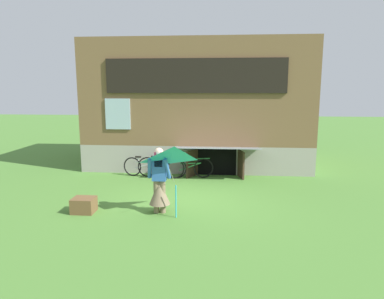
{
  "coord_description": "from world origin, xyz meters",
  "views": [
    {
      "loc": [
        0.92,
        -9.25,
        3.1
      ],
      "look_at": [
        0.07,
        0.8,
        1.31
      ],
      "focal_mm": 32.56,
      "sensor_mm": 36.0,
      "label": 1
    }
  ],
  "objects": [
    {
      "name": "ground_plane",
      "position": [
        0.0,
        0.0,
        0.0
      ],
      "size": [
        60.0,
        60.0,
        0.0
      ],
      "primitive_type": "plane",
      "color": "#4C7F33"
    },
    {
      "name": "person",
      "position": [
        -0.59,
        -1.0,
        0.7
      ],
      "size": [
        0.61,
        0.53,
        1.66
      ],
      "rotation": [
        0.0,
        0.0,
        0.2
      ],
      "color": "#7F6B51",
      "rests_on": "ground_plane"
    },
    {
      "name": "bicycle_silver",
      "position": [
        -1.75,
        2.49,
        0.36
      ],
      "size": [
        1.58,
        0.37,
        0.73
      ],
      "rotation": [
        0.0,
        0.0,
        -0.2
      ],
      "color": "black",
      "rests_on": "ground_plane"
    },
    {
      "name": "kite",
      "position": [
        -0.12,
        -1.62,
        1.33
      ],
      "size": [
        1.25,
        1.31,
        1.62
      ],
      "color": "#2DB2CC",
      "rests_on": "ground_plane"
    },
    {
      "name": "bicycle_blue",
      "position": [
        -1.16,
        2.43,
        0.37
      ],
      "size": [
        1.68,
        0.24,
        0.77
      ],
      "rotation": [
        0.0,
        0.0,
        -0.12
      ],
      "color": "black",
      "rests_on": "ground_plane"
    },
    {
      "name": "log_house",
      "position": [
        0.0,
        5.19,
        2.43
      ],
      "size": [
        8.5,
        5.5,
        4.86
      ],
      "color": "#9E998E",
      "rests_on": "ground_plane"
    },
    {
      "name": "wooden_crate",
      "position": [
        -2.5,
        -1.14,
        0.19
      ],
      "size": [
        0.55,
        0.47,
        0.38
      ],
      "primitive_type": "cube",
      "color": "brown",
      "rests_on": "ground_plane"
    },
    {
      "name": "bicycle_green",
      "position": [
        -0.13,
        2.45,
        0.36
      ],
      "size": [
        1.6,
        0.38,
        0.74
      ],
      "rotation": [
        0.0,
        0.0,
        0.21
      ],
      "color": "black",
      "rests_on": "ground_plane"
    }
  ]
}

